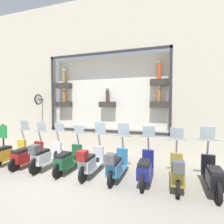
{
  "coord_description": "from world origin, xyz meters",
  "views": [
    {
      "loc": [
        -4.66,
        -3.03,
        2.37
      ],
      "look_at": [
        1.98,
        -0.83,
        2.04
      ],
      "focal_mm": 28.0,
      "sensor_mm": 36.0,
      "label": 1
    }
  ],
  "objects_px": {
    "scooter_black_0": "(213,176)",
    "scooter_silver_4": "(90,162)",
    "shop_sign_post": "(3,140)",
    "scooter_olive_1": "(177,172)",
    "scooter_navy_2": "(145,168)",
    "scooter_green_5": "(68,160)",
    "scooter_white_6": "(45,156)",
    "scooter_red_7": "(27,155)",
    "scooter_yellow_8": "(9,153)",
    "scooter_teal_3": "(116,165)"
  },
  "relations": [
    {
      "from": "scooter_olive_1",
      "to": "shop_sign_post",
      "type": "bearing_deg",
      "value": 86.21
    },
    {
      "from": "scooter_navy_2",
      "to": "scooter_yellow_8",
      "type": "xyz_separation_m",
      "value": [
        -0.0,
        5.36,
        -0.01
      ]
    },
    {
      "from": "scooter_teal_3",
      "to": "scooter_silver_4",
      "type": "bearing_deg",
      "value": 89.75
    },
    {
      "from": "scooter_silver_4",
      "to": "scooter_teal_3",
      "type": "bearing_deg",
      "value": -90.25
    },
    {
      "from": "scooter_navy_2",
      "to": "scooter_green_5",
      "type": "xyz_separation_m",
      "value": [
        -0.0,
        2.68,
        -0.01
      ]
    },
    {
      "from": "scooter_red_7",
      "to": "shop_sign_post",
      "type": "bearing_deg",
      "value": 76.5
    },
    {
      "from": "scooter_red_7",
      "to": "scooter_yellow_8",
      "type": "bearing_deg",
      "value": 89.79
    },
    {
      "from": "scooter_black_0",
      "to": "scooter_teal_3",
      "type": "distance_m",
      "value": 2.68
    },
    {
      "from": "scooter_olive_1",
      "to": "scooter_red_7",
      "type": "height_order",
      "value": "scooter_olive_1"
    },
    {
      "from": "scooter_teal_3",
      "to": "shop_sign_post",
      "type": "distance_m",
      "value": 5.26
    },
    {
      "from": "scooter_black_0",
      "to": "shop_sign_post",
      "type": "xyz_separation_m",
      "value": [
        0.39,
        7.91,
        0.36
      ]
    },
    {
      "from": "scooter_navy_2",
      "to": "scooter_teal_3",
      "type": "xyz_separation_m",
      "value": [
        -0.07,
        0.89,
        0.03
      ]
    },
    {
      "from": "scooter_green_5",
      "to": "scooter_red_7",
      "type": "relative_size",
      "value": 1.0
    },
    {
      "from": "scooter_white_6",
      "to": "scooter_black_0",
      "type": "bearing_deg",
      "value": -89.39
    },
    {
      "from": "scooter_red_7",
      "to": "scooter_teal_3",
      "type": "bearing_deg",
      "value": -90.98
    },
    {
      "from": "scooter_olive_1",
      "to": "scooter_green_5",
      "type": "distance_m",
      "value": 3.57
    },
    {
      "from": "scooter_black_0",
      "to": "scooter_teal_3",
      "type": "xyz_separation_m",
      "value": [
        -0.07,
        2.68,
        0.03
      ]
    },
    {
      "from": "scooter_black_0",
      "to": "shop_sign_post",
      "type": "relative_size",
      "value": 1.2
    },
    {
      "from": "scooter_black_0",
      "to": "scooter_white_6",
      "type": "relative_size",
      "value": 1.0
    },
    {
      "from": "scooter_green_5",
      "to": "scooter_white_6",
      "type": "relative_size",
      "value": 0.99
    },
    {
      "from": "scooter_navy_2",
      "to": "scooter_yellow_8",
      "type": "distance_m",
      "value": 5.36
    },
    {
      "from": "scooter_green_5",
      "to": "scooter_red_7",
      "type": "bearing_deg",
      "value": 90.01
    },
    {
      "from": "scooter_silver_4",
      "to": "scooter_white_6",
      "type": "height_order",
      "value": "scooter_silver_4"
    },
    {
      "from": "scooter_silver_4",
      "to": "scooter_red_7",
      "type": "xyz_separation_m",
      "value": [
        0.06,
        2.68,
        -0.05
      ]
    },
    {
      "from": "scooter_olive_1",
      "to": "scooter_navy_2",
      "type": "relative_size",
      "value": 0.99
    },
    {
      "from": "scooter_yellow_8",
      "to": "scooter_green_5",
      "type": "bearing_deg",
      "value": -90.06
    },
    {
      "from": "scooter_olive_1",
      "to": "scooter_red_7",
      "type": "distance_m",
      "value": 5.36
    },
    {
      "from": "scooter_silver_4",
      "to": "scooter_green_5",
      "type": "height_order",
      "value": "scooter_silver_4"
    },
    {
      "from": "scooter_navy_2",
      "to": "shop_sign_post",
      "type": "height_order",
      "value": "scooter_navy_2"
    },
    {
      "from": "scooter_teal_3",
      "to": "scooter_yellow_8",
      "type": "distance_m",
      "value": 4.47
    },
    {
      "from": "scooter_olive_1",
      "to": "scooter_yellow_8",
      "type": "relative_size",
      "value": 1.0
    },
    {
      "from": "shop_sign_post",
      "to": "scooter_navy_2",
      "type": "bearing_deg",
      "value": -93.67
    },
    {
      "from": "scooter_black_0",
      "to": "scooter_green_5",
      "type": "relative_size",
      "value": 1.0
    },
    {
      "from": "scooter_teal_3",
      "to": "scooter_red_7",
      "type": "relative_size",
      "value": 1.0
    },
    {
      "from": "scooter_olive_1",
      "to": "shop_sign_post",
      "type": "xyz_separation_m",
      "value": [
        0.46,
        7.01,
        0.35
      ]
    },
    {
      "from": "scooter_olive_1",
      "to": "scooter_navy_2",
      "type": "bearing_deg",
      "value": 85.41
    },
    {
      "from": "scooter_teal_3",
      "to": "scooter_olive_1",
      "type": "bearing_deg",
      "value": -90.19
    },
    {
      "from": "scooter_olive_1",
      "to": "scooter_teal_3",
      "type": "bearing_deg",
      "value": 89.81
    },
    {
      "from": "scooter_yellow_8",
      "to": "scooter_olive_1",
      "type": "bearing_deg",
      "value": -90.65
    },
    {
      "from": "scooter_green_5",
      "to": "scooter_yellow_8",
      "type": "xyz_separation_m",
      "value": [
        0.0,
        2.68,
        0.0
      ]
    },
    {
      "from": "scooter_teal_3",
      "to": "scooter_silver_4",
      "type": "height_order",
      "value": "scooter_silver_4"
    },
    {
      "from": "scooter_silver_4",
      "to": "scooter_red_7",
      "type": "distance_m",
      "value": 2.68
    },
    {
      "from": "scooter_green_5",
      "to": "scooter_red_7",
      "type": "distance_m",
      "value": 1.79
    },
    {
      "from": "scooter_red_7",
      "to": "scooter_olive_1",
      "type": "bearing_deg",
      "value": -90.72
    },
    {
      "from": "scooter_black_0",
      "to": "scooter_silver_4",
      "type": "xyz_separation_m",
      "value": [
        -0.06,
        3.57,
        0.03
      ]
    },
    {
      "from": "scooter_black_0",
      "to": "scooter_red_7",
      "type": "relative_size",
      "value": 1.01
    },
    {
      "from": "scooter_green_5",
      "to": "scooter_yellow_8",
      "type": "bearing_deg",
      "value": 89.94
    },
    {
      "from": "scooter_silver_4",
      "to": "scooter_yellow_8",
      "type": "xyz_separation_m",
      "value": [
        0.06,
        3.57,
        -0.04
      ]
    },
    {
      "from": "scooter_white_6",
      "to": "scooter_yellow_8",
      "type": "relative_size",
      "value": 1.01
    },
    {
      "from": "scooter_olive_1",
      "to": "scooter_navy_2",
      "type": "height_order",
      "value": "scooter_navy_2"
    }
  ]
}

